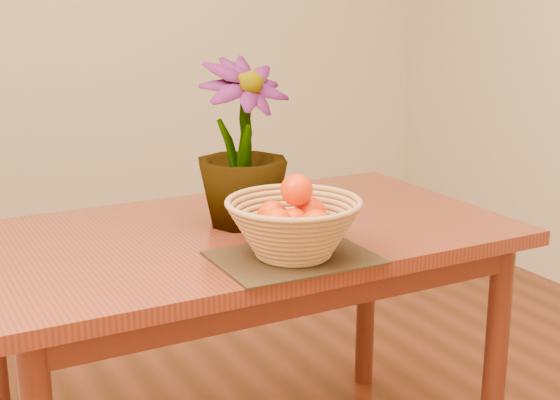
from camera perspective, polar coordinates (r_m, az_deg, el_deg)
name	(u,v)px	position (r m, az deg, el deg)	size (l,w,h in m)	color
table	(245,260)	(2.10, -2.57, -4.38)	(1.40, 0.80, 0.75)	maroon
placemat	(293,257)	(1.84, 0.99, -4.22)	(0.37, 0.27, 0.01)	#352313
wicker_basket	(294,230)	(1.82, 1.00, -2.21)	(0.32, 0.32, 0.13)	tan
orange_pile	(294,213)	(1.81, 1.05, -0.99)	(0.19, 0.19, 0.14)	#F63104
potted_plant	(242,143)	(2.06, -2.80, 4.17)	(0.25, 0.25, 0.44)	#194A15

